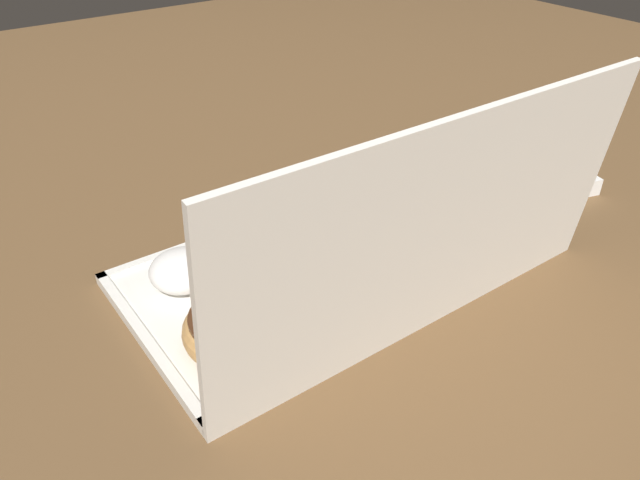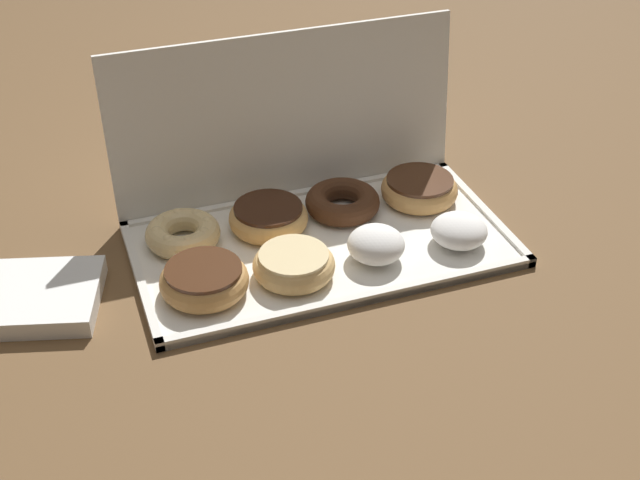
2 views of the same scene
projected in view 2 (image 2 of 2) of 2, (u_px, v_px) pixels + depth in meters
name	position (u px, v px, depth m)	size (l,w,h in m)	color
ground_plane	(322.00, 248.00, 1.25)	(3.00, 3.00, 0.00)	brown
donut_box	(322.00, 245.00, 1.25)	(0.54, 0.29, 0.01)	white
box_lid_open	(286.00, 119.00, 1.30)	(0.54, 0.27, 0.01)	white
chocolate_frosted_donut_0	(204.00, 280.00, 1.14)	(0.12, 0.12, 0.04)	tan
glazed_ring_donut_1	(294.00, 264.00, 1.17)	(0.11, 0.11, 0.04)	#E5B770
powdered_filled_donut_2	(376.00, 244.00, 1.20)	(0.08, 0.08, 0.05)	white
powdered_filled_donut_3	(459.00, 231.00, 1.23)	(0.08, 0.08, 0.04)	white
cruller_donut_4	(183.00, 233.00, 1.23)	(0.11, 0.11, 0.04)	#EACC8C
chocolate_frosted_donut_5	(268.00, 217.00, 1.27)	(0.12, 0.12, 0.04)	tan
chocolate_cake_ring_donut_6	(343.00, 202.00, 1.31)	(0.11, 0.11, 0.03)	#472816
chocolate_frosted_donut_7	(419.00, 189.00, 1.33)	(0.12, 0.12, 0.04)	tan
napkin_stack	(44.00, 298.00, 1.14)	(0.14, 0.14, 0.03)	white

